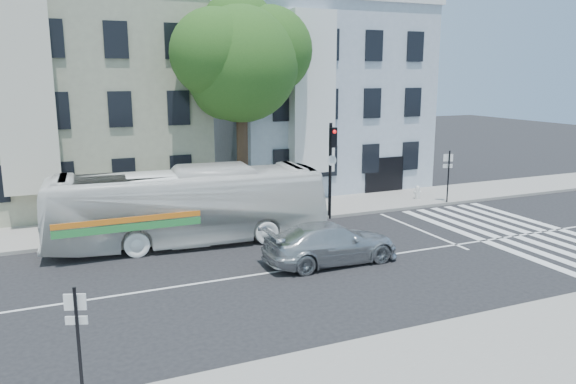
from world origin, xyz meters
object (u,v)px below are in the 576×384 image
bus (188,206)px  sedan (331,243)px  fire_hydrant (417,192)px  traffic_signal (331,158)px  near_sign_pole (77,329)px

bus → sedan: bus is taller
bus → sedan: size_ratio=2.20×
sedan → fire_hydrant: (9.37, 7.31, -0.23)m
bus → traffic_signal: 7.62m
traffic_signal → fire_hydrant: 6.98m
near_sign_pole → fire_hydrant: bearing=55.5°
traffic_signal → near_sign_pole: size_ratio=1.84×
bus → fire_hydrant: bearing=-74.2°
bus → fire_hydrant: 14.02m
fire_hydrant → near_sign_pole: near_sign_pole is taller
traffic_signal → fire_hydrant: traffic_signal is taller
traffic_signal → bus: bearing=-173.7°
sedan → fire_hydrant: sedan is taller
sedan → fire_hydrant: size_ratio=7.01×
sedan → near_sign_pole: (-9.35, -6.22, 1.01)m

